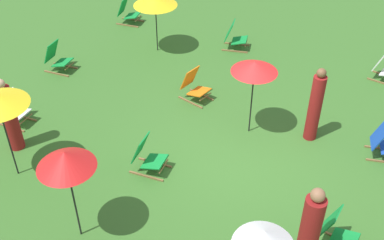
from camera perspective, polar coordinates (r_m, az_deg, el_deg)
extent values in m
plane|color=#386B28|center=(10.47, 6.01, -3.82)|extent=(40.00, 40.00, 0.00)
cube|color=olive|center=(14.10, 5.07, 8.15)|extent=(0.20, 0.75, 0.04)
cube|color=olive|center=(14.49, 5.32, 8.97)|extent=(0.20, 0.75, 0.04)
cube|color=#148C38|center=(14.17, 5.66, 9.41)|extent=(0.56, 0.52, 0.13)
cube|color=#148C38|center=(14.07, 4.50, 10.56)|extent=(0.52, 0.34, 0.57)
cylinder|color=olive|center=(14.18, 6.45, 9.07)|extent=(0.44, 0.12, 0.03)
cube|color=olive|center=(13.49, -15.80, 5.33)|extent=(0.08, 0.76, 0.04)
cube|color=olive|center=(13.79, -14.80, 6.25)|extent=(0.08, 0.76, 0.04)
cube|color=#148C38|center=(13.46, -15.11, 6.64)|extent=(0.50, 0.46, 0.13)
cube|color=#148C38|center=(13.49, -16.37, 7.85)|extent=(0.49, 0.27, 0.57)
cylinder|color=olive|center=(13.38, -14.36, 6.25)|extent=(0.44, 0.05, 0.03)
cube|color=olive|center=(11.86, -0.20, 2.11)|extent=(0.24, 0.74, 0.04)
cube|color=olive|center=(12.14, 1.13, 3.03)|extent=(0.24, 0.74, 0.04)
cube|color=orange|center=(11.80, 0.85, 3.41)|extent=(0.58, 0.54, 0.13)
cube|color=orange|center=(11.81, -0.27, 5.05)|extent=(0.53, 0.37, 0.57)
cylinder|color=olive|center=(11.74, 1.61, 2.78)|extent=(0.43, 0.14, 0.03)
cube|color=olive|center=(10.93, 21.89, -4.64)|extent=(0.19, 0.75, 0.04)
cube|color=olive|center=(11.27, 21.69, -3.18)|extent=(0.19, 0.75, 0.04)
cube|color=#1947B7|center=(10.74, 21.39, -1.62)|extent=(0.52, 0.34, 0.57)
cube|color=olive|center=(11.81, -20.72, -0.83)|extent=(0.05, 0.76, 0.04)
cube|color=olive|center=(12.06, -19.41, 0.35)|extent=(0.05, 0.76, 0.04)
cube|color=white|center=(11.73, -19.94, 0.63)|extent=(0.49, 0.44, 0.13)
cube|color=white|center=(11.76, -21.33, 2.06)|extent=(0.49, 0.26, 0.57)
cylinder|color=olive|center=(11.65, -19.12, 0.12)|extent=(0.44, 0.04, 0.03)
cube|color=olive|center=(13.54, 21.58, 4.14)|extent=(0.18, 0.75, 0.04)
cube|color=white|center=(13.51, 21.57, 6.72)|extent=(0.52, 0.33, 0.57)
cube|color=olive|center=(15.67, -7.70, 11.08)|extent=(0.11, 0.76, 0.04)
cube|color=olive|center=(16.03, -7.04, 11.76)|extent=(0.11, 0.76, 0.04)
cube|color=#148C38|center=(15.70, -7.10, 12.21)|extent=(0.52, 0.48, 0.13)
cube|color=#148C38|center=(15.71, -8.20, 13.25)|extent=(0.50, 0.30, 0.57)
cylinder|color=olive|center=(15.65, -6.40, 11.90)|extent=(0.44, 0.07, 0.03)
cube|color=olive|center=(9.88, -5.47, -6.66)|extent=(0.08, 0.76, 0.04)
cube|color=olive|center=(10.16, -4.41, -5.06)|extent=(0.08, 0.76, 0.04)
cube|color=#148C38|center=(9.81, -4.48, -4.92)|extent=(0.51, 0.46, 0.13)
cube|color=#148C38|center=(9.74, -6.16, -3.26)|extent=(0.49, 0.28, 0.57)
cylinder|color=olive|center=(9.80, -3.39, -5.51)|extent=(0.44, 0.05, 0.03)
cube|color=olive|center=(9.15, 17.10, -13.28)|extent=(0.14, 0.76, 0.04)
cube|color=#148C38|center=(8.80, 17.58, -13.44)|extent=(0.53, 0.49, 0.13)
cube|color=#148C38|center=(8.62, 16.02, -11.55)|extent=(0.51, 0.31, 0.57)
cylinder|color=black|center=(13.81, -4.25, 11.22)|extent=(0.03, 0.03, 1.61)
cone|color=yellow|center=(13.51, -4.39, 13.93)|extent=(1.22, 1.22, 0.24)
cone|color=white|center=(6.85, 8.56, -13.78)|extent=(0.90, 0.90, 0.30)
cylinder|color=black|center=(8.38, -13.92, -8.82)|extent=(0.03, 0.03, 1.91)
cone|color=red|center=(7.81, -14.81, -4.57)|extent=(0.96, 0.96, 0.31)
cylinder|color=black|center=(9.95, -21.06, -1.92)|extent=(0.03, 0.03, 1.92)
cylinder|color=black|center=(10.53, 7.11, 2.54)|extent=(0.03, 0.03, 1.79)
cone|color=red|center=(10.10, 7.45, 6.29)|extent=(0.99, 0.99, 0.23)
cylinder|color=maroon|center=(10.65, 14.37, 1.35)|extent=(0.37, 0.37, 1.59)
sphere|color=brown|center=(10.17, 15.13, 5.40)|extent=(0.20, 0.20, 0.20)
cylinder|color=maroon|center=(10.77, -20.84, 0.17)|extent=(0.43, 0.43, 1.54)
sphere|color=tan|center=(10.31, -21.87, 4.00)|extent=(0.20, 0.20, 0.20)
cylinder|color=maroon|center=(8.10, 13.76, -12.89)|extent=(0.35, 0.35, 1.51)
sphere|color=#936647|center=(7.48, 14.72, -8.64)|extent=(0.23, 0.23, 0.23)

